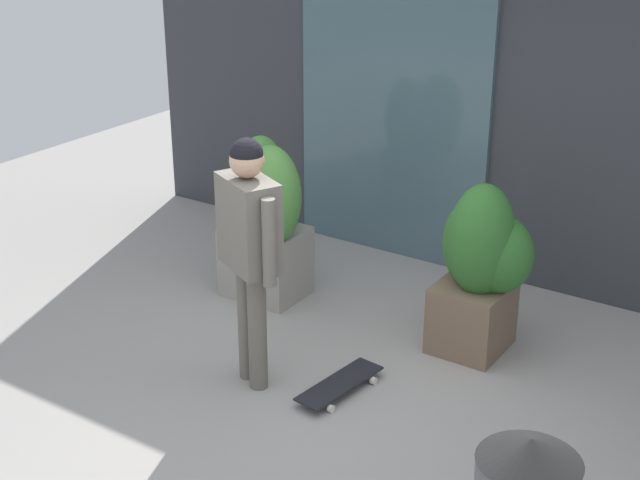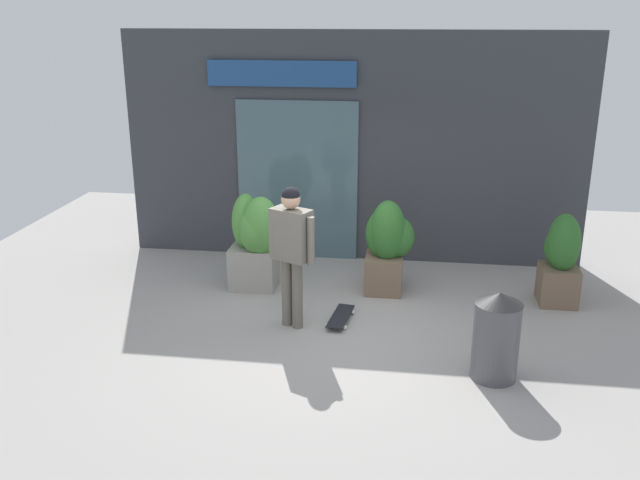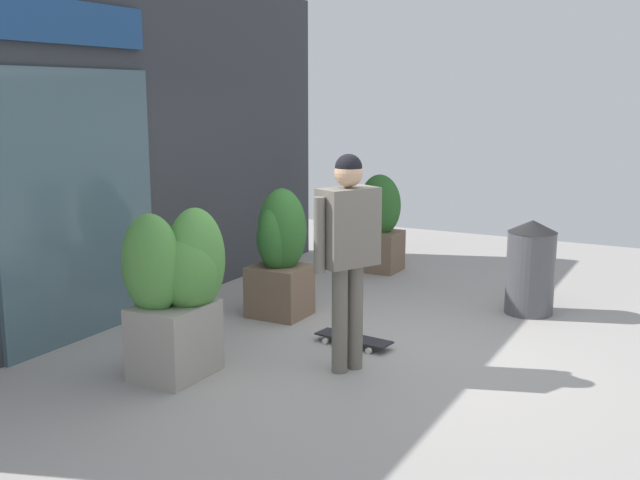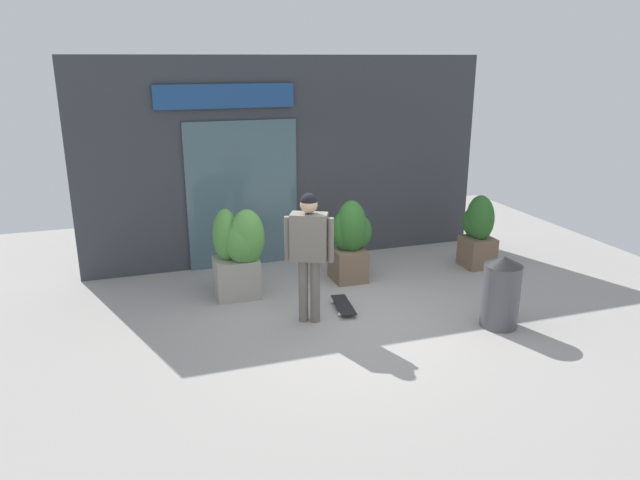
{
  "view_description": "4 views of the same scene",
  "coord_description": "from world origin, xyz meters",
  "px_view_note": "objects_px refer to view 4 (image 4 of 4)",
  "views": [
    {
      "loc": [
        3.03,
        -4.35,
        3.46
      ],
      "look_at": [
        -0.19,
        0.5,
        1.01
      ],
      "focal_mm": 51.94,
      "sensor_mm": 36.0,
      "label": 1
    },
    {
      "loc": [
        0.95,
        -7.61,
        3.76
      ],
      "look_at": [
        -0.19,
        0.5,
        1.01
      ],
      "focal_mm": 38.66,
      "sensor_mm": 36.0,
      "label": 2
    },
    {
      "loc": [
        -5.78,
        -2.48,
        2.25
      ],
      "look_at": [
        -0.19,
        0.5,
        1.01
      ],
      "focal_mm": 42.12,
      "sensor_mm": 36.0,
      "label": 3
    },
    {
      "loc": [
        -2.69,
        -6.96,
        3.45
      ],
      "look_at": [
        -0.19,
        0.5,
        1.01
      ],
      "focal_mm": 33.2,
      "sensor_mm": 36.0,
      "label": 4
    }
  ],
  "objects_px": {
    "skateboard": "(343,305)",
    "planter_box_right": "(351,237)",
    "trash_bin": "(501,291)",
    "planter_box_left": "(478,229)",
    "skateboarder": "(309,243)",
    "planter_box_mid": "(238,249)"
  },
  "relations": [
    {
      "from": "skateboarder",
      "to": "planter_box_right",
      "type": "bearing_deg",
      "value": -14.42
    },
    {
      "from": "planter_box_left",
      "to": "skateboard",
      "type": "bearing_deg",
      "value": -160.28
    },
    {
      "from": "skateboarder",
      "to": "planter_box_mid",
      "type": "relative_size",
      "value": 1.31
    },
    {
      "from": "planter_box_left",
      "to": "planter_box_right",
      "type": "distance_m",
      "value": 2.3
    },
    {
      "from": "skateboard",
      "to": "planter_box_mid",
      "type": "relative_size",
      "value": 0.55
    },
    {
      "from": "planter_box_mid",
      "to": "trash_bin",
      "type": "relative_size",
      "value": 1.39
    },
    {
      "from": "skateboarder",
      "to": "trash_bin",
      "type": "distance_m",
      "value": 2.61
    },
    {
      "from": "skateboard",
      "to": "planter_box_left",
      "type": "relative_size",
      "value": 0.6
    },
    {
      "from": "planter_box_left",
      "to": "planter_box_right",
      "type": "height_order",
      "value": "planter_box_right"
    },
    {
      "from": "planter_box_left",
      "to": "skateboarder",
      "type": "bearing_deg",
      "value": -160.13
    },
    {
      "from": "skateboard",
      "to": "planter_box_right",
      "type": "bearing_deg",
      "value": -18.81
    },
    {
      "from": "skateboard",
      "to": "trash_bin",
      "type": "xyz_separation_m",
      "value": [
        1.78,
        -1.17,
        0.43
      ]
    },
    {
      "from": "planter_box_right",
      "to": "planter_box_left",
      "type": "bearing_deg",
      "value": -1.74
    },
    {
      "from": "skateboarder",
      "to": "trash_bin",
      "type": "height_order",
      "value": "skateboarder"
    },
    {
      "from": "skateboarder",
      "to": "planter_box_left",
      "type": "xyz_separation_m",
      "value": [
        3.41,
        1.23,
        -0.46
      ]
    },
    {
      "from": "skateboard",
      "to": "planter_box_right",
      "type": "distance_m",
      "value": 1.37
    },
    {
      "from": "planter_box_right",
      "to": "trash_bin",
      "type": "bearing_deg",
      "value": -60.94
    },
    {
      "from": "planter_box_left",
      "to": "planter_box_right",
      "type": "xyz_separation_m",
      "value": [
        -2.3,
        0.07,
        0.06
      ]
    },
    {
      "from": "skateboard",
      "to": "skateboarder",
      "type": "bearing_deg",
      "value": 117.67
    },
    {
      "from": "skateboard",
      "to": "trash_bin",
      "type": "relative_size",
      "value": 0.76
    },
    {
      "from": "skateboarder",
      "to": "trash_bin",
      "type": "relative_size",
      "value": 1.82
    },
    {
      "from": "planter_box_right",
      "to": "planter_box_mid",
      "type": "distance_m",
      "value": 1.84
    }
  ]
}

